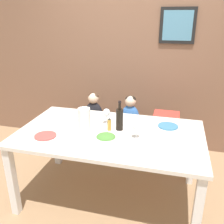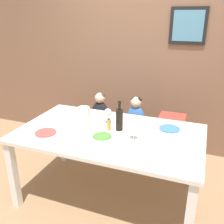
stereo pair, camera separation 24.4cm
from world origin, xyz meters
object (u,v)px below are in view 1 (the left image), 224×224
chair_far_left (94,130)px  person_child_left (94,109)px  chair_far_center (129,134)px  salad_bowl_large (106,139)px  wine_bottle (120,119)px  dinner_plate_back_left (74,114)px  dinner_plate_back_right (168,126)px  dinner_plate_front_left (45,136)px  paper_towel_roll (84,120)px  wine_glass_far (107,113)px  person_child_center (130,112)px  wine_glass_near (137,127)px  chair_right_highchair (165,127)px

chair_far_left → person_child_left: bearing=90.0°
chair_far_center → salad_bowl_large: 1.09m
wine_bottle → dinner_plate_back_left: 0.65m
salad_bowl_large → dinner_plate_back_left: salad_bowl_large is taller
chair_far_center → wine_bottle: size_ratio=1.56×
chair_far_center → dinner_plate_back_right: dinner_plate_back_right is taller
chair_far_center → person_child_left: size_ratio=1.07×
dinner_plate_back_right → salad_bowl_large: bearing=-135.0°
dinner_plate_back_right → wine_bottle: bearing=-157.5°
dinner_plate_front_left → person_child_left: bearing=82.2°
dinner_plate_back_right → paper_towel_roll: bearing=-157.4°
wine_bottle → wine_glass_far: wine_bottle is taller
person_child_center → dinner_plate_back_right: (0.49, -0.49, 0.08)m
wine_glass_near → wine_glass_far: (-0.36, 0.26, 0.00)m
chair_right_highchair → dinner_plate_front_left: (-1.07, -1.01, 0.24)m
chair_far_center → wine_glass_far: wine_glass_far is taller
chair_far_center → wine_bottle: wine_bottle is taller
salad_bowl_large → dinner_plate_front_left: (-0.59, -0.00, -0.04)m
wine_bottle → wine_glass_far: 0.19m
person_child_left → chair_right_highchair: bearing=-0.1°
chair_right_highchair → paper_towel_roll: 1.16m
salad_bowl_large → dinner_plate_back_left: bearing=133.3°
person_child_left → wine_glass_far: 0.70m
chair_far_center → wine_glass_near: bearing=-75.7°
wine_glass_far → dinner_plate_back_right: 0.64m
wine_glass_near → dinner_plate_front_left: bearing=-168.3°
person_child_left → wine_bottle: size_ratio=1.46×
paper_towel_roll → dinner_plate_back_right: paper_towel_roll is taller
wine_glass_far → dinner_plate_back_right: wine_glass_far is taller
chair_far_left → paper_towel_roll: 0.98m
chair_far_left → person_child_left: 0.30m
chair_far_left → paper_towel_roll: paper_towel_roll is taller
chair_far_center → wine_bottle: bearing=-88.4°
chair_right_highchair → dinner_plate_back_left: dinner_plate_back_left is taller
person_child_center → paper_towel_roll: paper_towel_roll is taller
wine_bottle → dinner_plate_front_left: size_ratio=1.47×
person_child_left → wine_glass_near: 1.10m
chair_far_left → salad_bowl_large: size_ratio=2.35×
chair_right_highchair → wine_glass_far: bearing=-135.7°
wine_glass_far → dinner_plate_back_left: wine_glass_far is taller
paper_towel_roll → dinner_plate_front_left: bearing=-149.6°
wine_glass_near → dinner_plate_front_left: 0.86m
chair_right_highchair → person_child_center: person_child_center is taller
wine_glass_near → dinner_plate_front_left: wine_glass_near is taller
wine_glass_far → dinner_plate_back_left: size_ratio=0.82×
chair_right_highchair → person_child_center: (-0.45, 0.00, 0.15)m
chair_far_center → chair_right_highchair: 0.47m
person_child_left → salad_bowl_large: 1.11m
chair_far_left → dinner_plate_back_right: dinner_plate_back_right is taller
dinner_plate_back_left → person_child_left: bearing=78.4°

